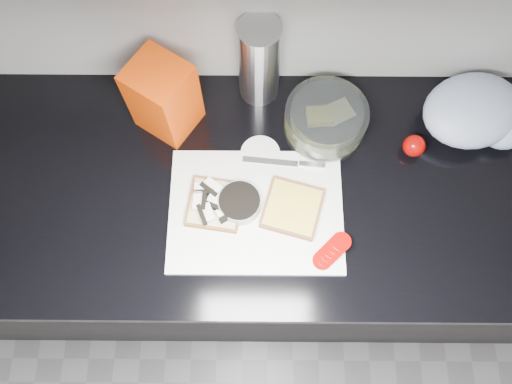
% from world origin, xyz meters
% --- Properties ---
extents(base_cabinet, '(3.50, 0.60, 0.86)m').
position_xyz_m(base_cabinet, '(0.00, 1.20, 0.43)').
color(base_cabinet, black).
rests_on(base_cabinet, ground).
extents(countertop, '(3.50, 0.64, 0.04)m').
position_xyz_m(countertop, '(0.00, 1.20, 0.88)').
color(countertop, black).
rests_on(countertop, base_cabinet).
extents(cutting_board, '(0.40, 0.30, 0.01)m').
position_xyz_m(cutting_board, '(-0.14, 1.13, 0.91)').
color(cutting_board, white).
rests_on(cutting_board, countertop).
extents(bread_left, '(0.14, 0.14, 0.04)m').
position_xyz_m(bread_left, '(-0.24, 1.14, 0.92)').
color(bread_left, '#C5B28B').
rests_on(bread_left, cutting_board).
extents(bread_right, '(0.16, 0.16, 0.02)m').
position_xyz_m(bread_right, '(-0.06, 1.13, 0.92)').
color(bread_right, '#C5B28B').
rests_on(bread_right, cutting_board).
extents(tomato_slices, '(0.10, 0.09, 0.02)m').
position_xyz_m(tomato_slices, '(0.03, 1.03, 0.92)').
color(tomato_slices, '#950603').
rests_on(tomato_slices, cutting_board).
extents(knife, '(0.20, 0.03, 0.01)m').
position_xyz_m(knife, '(-0.05, 1.25, 0.91)').
color(knife, silver).
rests_on(knife, cutting_board).
extents(seed_tub, '(0.10, 0.10, 0.05)m').
position_xyz_m(seed_tub, '(-0.18, 1.14, 0.93)').
color(seed_tub, '#999E9D').
rests_on(seed_tub, countertop).
extents(tub_lid, '(0.10, 0.10, 0.01)m').
position_xyz_m(tub_lid, '(-0.13, 1.28, 0.90)').
color(tub_lid, white).
rests_on(tub_lid, countertop).
extents(glass_bowl, '(0.20, 0.20, 0.08)m').
position_xyz_m(glass_bowl, '(0.02, 1.35, 0.94)').
color(glass_bowl, silver).
rests_on(glass_bowl, countertop).
extents(bread_bag, '(0.17, 0.17, 0.20)m').
position_xyz_m(bread_bag, '(-0.36, 1.37, 1.00)').
color(bread_bag, '#F14F04').
rests_on(bread_bag, countertop).
extents(steel_canister, '(0.10, 0.10, 0.24)m').
position_xyz_m(steel_canister, '(-0.14, 1.46, 1.02)').
color(steel_canister, '#B1B1B6').
rests_on(steel_canister, countertop).
extents(grocery_bag, '(0.30, 0.27, 0.11)m').
position_xyz_m(grocery_bag, '(0.39, 1.36, 0.95)').
color(grocery_bag, silver).
rests_on(grocery_bag, countertop).
extents(whole_tomatoes, '(0.05, 0.05, 0.05)m').
position_xyz_m(whole_tomatoes, '(0.23, 1.29, 0.93)').
color(whole_tomatoes, '#950603').
rests_on(whole_tomatoes, countertop).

